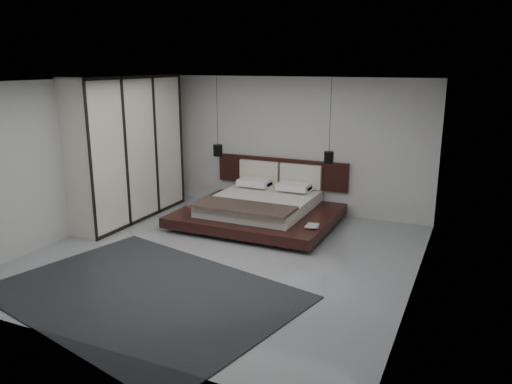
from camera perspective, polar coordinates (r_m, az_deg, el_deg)
The scene contains 14 objects.
floor at distance 8.27m, azimuth -3.79°, elevation -7.26°, with size 6.00×6.00×0.00m, color gray.
ceiling at distance 7.68m, azimuth -4.14°, elevation 12.52°, with size 6.00×6.00×0.00m, color white.
wall_back at distance 10.54m, azimuth 3.83°, elevation 5.42°, with size 6.00×6.00×0.00m, color #BABAB7.
wall_front at distance 5.50m, azimuth -18.98°, elevation -3.91°, with size 6.00×6.00×0.00m, color #BABAB7.
wall_left at distance 9.63m, azimuth -19.91°, elevation 3.71°, with size 6.00×6.00×0.00m, color #BABAB7.
wall_right at distance 6.98m, azimuth 18.28°, elevation -0.01°, with size 6.00×6.00×0.00m, color #BABAB7.
lattice_screen at distance 11.46m, azimuth -11.18°, elevation 5.41°, with size 0.05×0.90×2.60m, color black.
bed at distance 9.85m, azimuth 0.56°, elevation -1.77°, with size 2.94×2.46×1.10m.
book_lower at distance 8.84m, azimuth 5.96°, elevation -3.87°, with size 0.19×0.26×0.02m, color #99724C.
book_upper at distance 8.81m, azimuth 5.77°, elevation -3.78°, with size 0.20×0.27×0.02m, color #99724C.
pendant_left at distance 10.57m, azimuth -4.38°, elevation 4.80°, with size 0.20×0.20×1.64m.
pendant_right at distance 9.65m, azimuth 8.32°, elevation 3.98°, with size 0.18×0.18×1.60m.
wardrobe at distance 10.23m, azimuth -14.44°, elevation 4.81°, with size 0.68×2.89×2.84m.
rug at distance 7.11m, azimuth -12.65°, elevation -11.29°, with size 3.98×2.84×0.02m, color black.
Camera 1 is at (3.66, -6.75, 3.06)m, focal length 35.00 mm.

